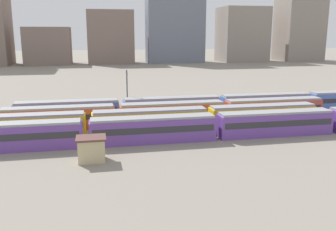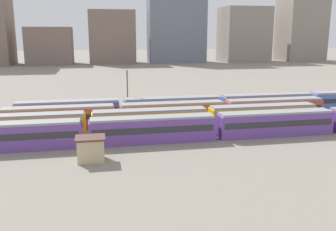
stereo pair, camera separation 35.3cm
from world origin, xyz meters
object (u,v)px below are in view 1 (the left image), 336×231
object	(u,v)px
train_track_3	(266,103)
signal_hut	(91,149)
catenary_pole_1	(127,90)
train_track_0	(275,123)
train_track_2	(172,113)
train_track_1	(150,121)

from	to	relation	value
train_track_3	signal_hut	distance (m)	40.31
catenary_pole_1	signal_hut	world-z (taller)	catenary_pole_1
signal_hut	train_track_0	bearing A→B (deg)	13.33
train_track_3	catenary_pole_1	bearing A→B (deg)	174.18
train_track_2	train_track_3	distance (m)	20.61
train_track_1	catenary_pole_1	bearing A→B (deg)	99.99
train_track_1	train_track_3	distance (m)	26.71
train_track_0	train_track_2	xyz separation A→B (m)	(-13.88, 10.40, -0.00)
train_track_1	train_track_2	bearing A→B (deg)	48.12
train_track_3	catenary_pole_1	world-z (taller)	catenary_pole_1
train_track_2	signal_hut	xyz separation A→B (m)	(-13.74, -16.94, -0.35)
train_track_1	signal_hut	world-z (taller)	train_track_1
train_track_0	signal_hut	xyz separation A→B (m)	(-27.62, -6.54, -0.35)
train_track_2	signal_hut	world-z (taller)	train_track_2
train_track_1	train_track_3	size ratio (longest dim) A/B	0.60
signal_hut	train_track_3	bearing A→B (deg)	33.32
train_track_0	catenary_pole_1	world-z (taller)	catenary_pole_1
catenary_pole_1	train_track_3	bearing A→B (deg)	-5.82
train_track_1	train_track_2	xyz separation A→B (m)	(4.66, 5.20, 0.00)
train_track_3	signal_hut	bearing A→B (deg)	-146.68
train_track_3	signal_hut	world-z (taller)	train_track_3
train_track_3	catenary_pole_1	size ratio (longest dim) A/B	10.79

